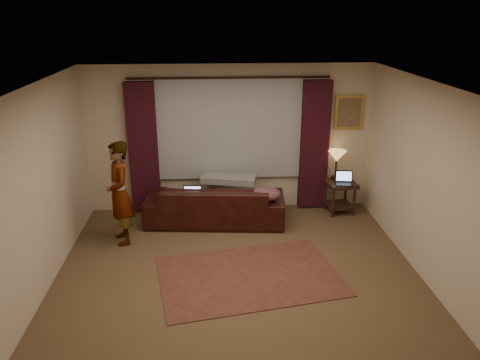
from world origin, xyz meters
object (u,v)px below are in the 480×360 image
laptop_sofa (192,195)px  end_table (340,197)px  tiffany_lamp (336,165)px  person (120,193)px  laptop_table (345,178)px  sofa (215,196)px

laptop_sofa → end_table: laptop_sofa is taller
tiffany_lamp → person: (-3.63, -1.06, -0.03)m
tiffany_lamp → laptop_table: size_ratio=1.60×
end_table → person: 3.83m
end_table → tiffany_lamp: tiffany_lamp is taller
laptop_sofa → person: bearing=-152.7°
sofa → laptop_sofa: size_ratio=7.04×
sofa → end_table: 2.25m
sofa → laptop_sofa: bearing=31.2°
laptop_sofa → end_table: (2.61, 0.44, -0.29)m
laptop_sofa → person: 1.19m
sofa → person: person is taller
tiffany_lamp → laptop_table: bearing=-74.9°
laptop_table → person: size_ratio=0.20×
laptop_table → tiffany_lamp: bearing=112.8°
end_table → person: bearing=-166.5°
person → tiffany_lamp: bearing=85.2°
sofa → tiffany_lamp: 2.24m
tiffany_lamp → laptop_table: (0.08, -0.30, -0.15)m
person → end_table: bearing=82.4°
end_table → person: person is taller
laptop_sofa → tiffany_lamp: 2.64m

